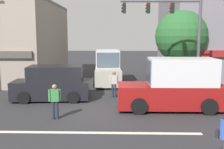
# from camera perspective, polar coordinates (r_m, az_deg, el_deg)

# --- Properties ---
(ground_plane) EXTENTS (120.00, 120.00, 0.00)m
(ground_plane) POSITION_cam_1_polar(r_m,az_deg,el_deg) (14.21, -3.23, -7.54)
(ground_plane) COLOR #2B2B2D
(lane_marking_stripe) EXTENTS (9.00, 0.24, 0.01)m
(lane_marking_stripe) POSITION_cam_1_polar(r_m,az_deg,el_deg) (10.89, -4.79, -12.50)
(lane_marking_stripe) COLOR silver
(lane_marking_stripe) RESTS_ON ground
(street_tree) EXTENTS (4.02, 4.02, 5.92)m
(street_tree) POSITION_cam_1_polar(r_m,az_deg,el_deg) (21.11, 14.82, 8.06)
(street_tree) COLOR #4C3823
(street_tree) RESTS_ON ground
(traffic_light_mast) EXTENTS (4.89, 0.34, 6.20)m
(traffic_light_mast) POSITION_cam_1_polar(r_m,az_deg,el_deg) (16.52, 14.16, 9.51)
(traffic_light_mast) COLOR #47474C
(traffic_light_mast) RESTS_ON ground
(box_truck_waiting_far) EXTENTS (2.50, 5.71, 2.75)m
(box_truck_waiting_far) POSITION_cam_1_polar(r_m,az_deg,el_deg) (21.90, -0.95, 1.37)
(box_truck_waiting_far) COLOR #B7B29E
(box_truck_waiting_far) RESTS_ON ground
(van_crossing_rightbound) EXTENTS (4.73, 2.31, 2.11)m
(van_crossing_rightbound) POSITION_cam_1_polar(r_m,az_deg,el_deg) (16.42, -12.78, -1.99)
(van_crossing_rightbound) COLOR black
(van_crossing_rightbound) RESTS_ON ground
(box_truck_crossing_leftbound) EXTENTS (5.61, 2.26, 2.75)m
(box_truck_crossing_leftbound) POSITION_cam_1_polar(r_m,az_deg,el_deg) (14.27, 13.46, -2.52)
(box_truck_crossing_leftbound) COLOR maroon
(box_truck_crossing_leftbound) RESTS_ON ground
(pedestrian_mid_crossing) EXTENTS (0.55, 0.31, 1.67)m
(pedestrian_mid_crossing) POSITION_cam_1_polar(r_m,az_deg,el_deg) (12.57, -12.36, -5.34)
(pedestrian_mid_crossing) COLOR #232838
(pedestrian_mid_crossing) RESTS_ON ground
(pedestrian_far_side) EXTENTS (0.56, 0.28, 1.67)m
(pedestrian_far_side) POSITION_cam_1_polar(r_m,az_deg,el_deg) (16.76, 0.42, -1.77)
(pedestrian_far_side) COLOR #232838
(pedestrian_far_side) RESTS_ON ground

